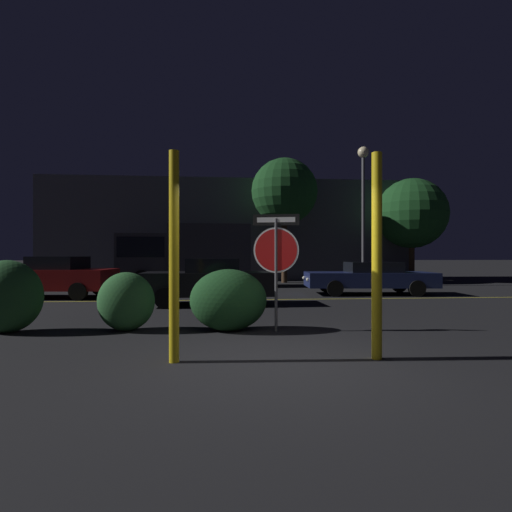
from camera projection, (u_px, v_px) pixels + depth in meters
name	position (u px, v px, depth m)	size (l,w,h in m)	color
ground_plane	(277.00, 363.00, 5.54)	(260.00, 260.00, 0.00)	black
road_center_stripe	(244.00, 300.00, 13.45)	(33.42, 0.12, 0.01)	gold
stop_sign	(276.00, 250.00, 7.84)	(0.90, 0.24, 2.31)	#4C4C51
yellow_pole_left	(174.00, 256.00, 5.57)	(0.14, 0.14, 2.96)	yellow
yellow_pole_right	(377.00, 256.00, 5.74)	(0.15, 0.15, 2.98)	yellow
hedge_bush_0	(7.00, 296.00, 7.70)	(1.34, 0.86, 1.41)	#285B2D
hedge_bush_1	(126.00, 301.00, 7.90)	(1.11, 0.81, 1.16)	#2D6633
hedge_bush_2	(228.00, 300.00, 7.90)	(1.52, 1.00, 1.22)	#1E4C23
passing_car_1	(56.00, 277.00, 14.18)	(4.16, 2.32, 1.46)	maroon
passing_car_2	(209.00, 281.00, 12.14)	(4.00, 1.85, 1.40)	black
passing_car_3	(370.00, 277.00, 15.39)	(5.03, 2.31, 1.25)	navy
delivery_truck	(184.00, 253.00, 19.28)	(6.26, 2.47, 2.99)	#2D2D33
street_lamp	(363.00, 187.00, 19.82)	(0.55, 0.55, 6.92)	#4C4C51
tree_0	(412.00, 214.00, 23.25)	(4.06, 4.06, 5.99)	#422D1E
tree_1	(284.00, 192.00, 22.15)	(3.67, 3.67, 6.90)	#422D1E
building_backdrop	(228.00, 231.00, 25.46)	(22.10, 3.94, 6.13)	#4C4C56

